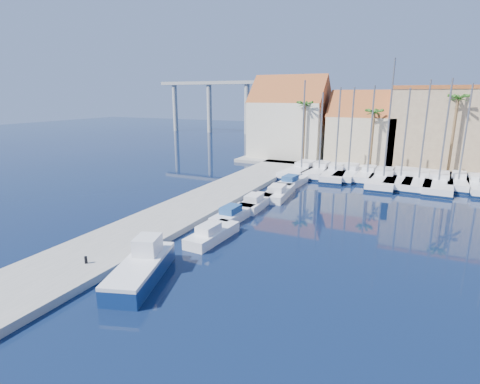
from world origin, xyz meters
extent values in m
plane|color=black|center=(0.00, 0.00, 0.00)|extent=(260.00, 260.00, 0.00)
cube|color=gray|center=(-9.00, 13.50, 0.25)|extent=(6.00, 77.00, 0.50)
cube|color=gray|center=(10.00, 48.00, 0.25)|extent=(54.00, 16.00, 0.50)
cylinder|color=black|center=(-7.87, 0.99, 0.73)|extent=(0.18, 0.18, 0.46)
cube|color=navy|center=(-3.94, 1.48, 0.49)|extent=(4.09, 6.84, 0.97)
cube|color=white|center=(-3.94, 1.48, 1.08)|extent=(4.09, 6.84, 0.22)
cube|color=white|center=(-4.35, 2.71, 1.68)|extent=(1.88, 2.08, 1.19)
cube|color=white|center=(-3.29, 8.94, 0.40)|extent=(2.02, 5.45, 0.80)
cube|color=white|center=(-3.32, 8.40, 1.10)|extent=(1.31, 1.94, 0.60)
cube|color=white|center=(-3.99, 13.96, 0.40)|extent=(2.00, 5.67, 0.80)
cube|color=navy|center=(-4.01, 13.40, 1.10)|extent=(1.33, 2.01, 0.60)
cube|color=white|center=(-3.75, 18.39, 0.40)|extent=(2.08, 5.93, 0.80)
cube|color=white|center=(-3.73, 17.80, 1.10)|extent=(1.39, 2.10, 0.60)
cube|color=white|center=(-3.04, 23.00, 0.40)|extent=(2.71, 6.87, 0.80)
cube|color=white|center=(-2.98, 22.33, 1.10)|extent=(1.70, 2.47, 0.60)
cube|color=white|center=(-3.29, 28.40, 0.40)|extent=(2.41, 6.31, 0.80)
cube|color=navy|center=(-3.34, 27.78, 1.10)|extent=(1.53, 2.26, 0.60)
cube|color=white|center=(-4.18, 35.96, 0.50)|extent=(3.89, 11.47, 1.00)
cube|color=#0B1A39|center=(-4.18, 35.96, 0.18)|extent=(3.96, 11.54, 0.28)
cube|color=white|center=(-4.08, 37.09, 1.30)|extent=(2.33, 3.54, 0.60)
cylinder|color=slate|center=(-4.23, 35.40, 6.80)|extent=(0.20, 0.20, 11.61)
cube|color=white|center=(-1.91, 36.54, 0.50)|extent=(2.89, 9.87, 1.00)
cube|color=#0B1A39|center=(-1.91, 36.54, 0.18)|extent=(2.95, 9.93, 0.28)
cube|color=white|center=(-1.87, 37.52, 1.30)|extent=(1.88, 3.00, 0.60)
cylinder|color=slate|center=(-1.92, 36.05, 6.03)|extent=(0.20, 0.20, 10.06)
cube|color=white|center=(0.43, 35.85, 0.50)|extent=(3.48, 10.63, 1.00)
cube|color=#0B1A39|center=(0.43, 35.85, 0.18)|extent=(3.54, 10.70, 0.28)
cube|color=white|center=(0.35, 36.89, 1.30)|extent=(2.13, 3.27, 0.60)
cylinder|color=slate|center=(0.46, 35.33, 6.34)|extent=(0.20, 0.20, 10.68)
cube|color=white|center=(2.07, 36.43, 0.50)|extent=(2.85, 9.76, 1.00)
cube|color=#0B1A39|center=(2.07, 36.43, 0.18)|extent=(2.92, 9.82, 0.28)
cube|color=white|center=(2.10, 37.40, 1.30)|extent=(1.86, 2.96, 0.60)
cylinder|color=slate|center=(2.05, 35.95, 6.35)|extent=(0.20, 0.20, 10.70)
cube|color=white|center=(4.51, 36.26, 0.50)|extent=(2.61, 8.38, 1.00)
cube|color=#0B1A39|center=(4.51, 36.26, 0.18)|extent=(2.68, 8.45, 0.28)
cube|color=white|center=(4.55, 37.09, 1.30)|extent=(1.64, 2.56, 0.60)
cylinder|color=slate|center=(4.48, 35.85, 6.44)|extent=(0.20, 0.20, 10.89)
cube|color=white|center=(6.60, 34.98, 0.50)|extent=(3.15, 11.85, 1.00)
cube|color=#0B1A39|center=(6.60, 34.98, 0.18)|extent=(3.22, 11.91, 0.28)
cube|color=white|center=(6.61, 36.16, 1.30)|extent=(2.18, 3.56, 0.60)
cylinder|color=slate|center=(6.60, 34.38, 7.94)|extent=(0.20, 0.20, 13.89)
cube|color=white|center=(8.55, 36.02, 0.50)|extent=(3.45, 11.54, 1.00)
cube|color=#0B1A39|center=(8.55, 36.02, 0.18)|extent=(3.51, 11.60, 0.28)
cube|color=white|center=(8.60, 37.16, 1.30)|extent=(2.22, 3.51, 0.60)
cylinder|color=slate|center=(8.52, 35.45, 6.28)|extent=(0.20, 0.20, 10.56)
cube|color=white|center=(10.61, 35.81, 0.50)|extent=(3.72, 11.82, 1.00)
cube|color=#0B1A39|center=(10.61, 35.81, 0.18)|extent=(3.78, 11.89, 0.28)
cube|color=white|center=(10.68, 36.97, 1.30)|extent=(2.33, 3.62, 0.60)
cylinder|color=slate|center=(10.58, 35.22, 6.74)|extent=(0.20, 0.20, 11.48)
cube|color=white|center=(12.75, 35.37, 0.50)|extent=(3.64, 11.83, 1.00)
cube|color=#0B1A39|center=(12.75, 35.37, 0.18)|extent=(3.71, 11.89, 0.28)
cube|color=white|center=(12.81, 36.53, 1.30)|extent=(2.31, 3.61, 0.60)
cylinder|color=slate|center=(12.72, 34.78, 6.79)|extent=(0.20, 0.20, 11.58)
cube|color=white|center=(14.91, 36.81, 0.50)|extent=(2.91, 8.74, 1.00)
cube|color=#0B1A39|center=(14.91, 36.81, 0.18)|extent=(2.98, 8.81, 0.28)
cube|color=white|center=(14.97, 37.67, 1.30)|extent=(1.76, 2.69, 0.60)
cylinder|color=slate|center=(14.87, 36.38, 6.51)|extent=(0.20, 0.20, 11.02)
cube|color=white|center=(16.91, 35.95, 0.50)|extent=(2.89, 9.78, 1.00)
cube|color=#0B1A39|center=(16.91, 35.95, 0.18)|extent=(2.96, 9.84, 0.28)
cube|color=white|center=(16.87, 36.91, 1.30)|extent=(1.87, 2.97, 0.60)
cube|color=beige|center=(-10.00, 47.00, 5.00)|extent=(12.00, 9.00, 9.00)
cube|color=brown|center=(-10.00, 47.00, 9.50)|extent=(12.30, 9.00, 9.00)
cube|color=#C3B28A|center=(2.00, 47.00, 4.00)|extent=(10.00, 8.00, 7.00)
cube|color=brown|center=(2.00, 47.00, 7.50)|extent=(10.30, 8.00, 8.00)
cube|color=#A28463|center=(13.00, 48.00, 6.00)|extent=(14.00, 10.00, 11.00)
cube|color=brown|center=(13.00, 48.00, 11.75)|extent=(14.20, 10.20, 0.50)
cylinder|color=brown|center=(-6.00, 42.00, 5.00)|extent=(0.36, 0.36, 9.00)
sphere|color=#2A5D1A|center=(-6.00, 42.00, 9.35)|extent=(2.60, 2.60, 2.60)
cylinder|color=brown|center=(4.00, 42.00, 4.50)|extent=(0.36, 0.36, 8.00)
sphere|color=#2A5D1A|center=(4.00, 42.00, 8.35)|extent=(2.60, 2.60, 2.60)
cylinder|color=brown|center=(14.00, 42.00, 5.50)|extent=(0.36, 0.36, 10.00)
sphere|color=#2A5D1A|center=(14.00, 42.00, 10.35)|extent=(2.60, 2.60, 2.60)
cube|color=#9E9E99|center=(-38.00, 82.00, 14.00)|extent=(48.00, 2.20, 0.90)
cylinder|color=#9E9E99|center=(-58.00, 82.00, 7.00)|extent=(1.40, 1.40, 14.00)
cylinder|color=#9E9E99|center=(-46.00, 82.00, 7.00)|extent=(1.40, 1.40, 14.00)
cylinder|color=#9E9E99|center=(-34.00, 82.00, 7.00)|extent=(1.40, 1.40, 14.00)
cylinder|color=#9E9E99|center=(-22.00, 82.00, 7.00)|extent=(1.40, 1.40, 14.00)
camera|label=1|loc=(10.21, -14.28, 10.77)|focal=28.00mm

